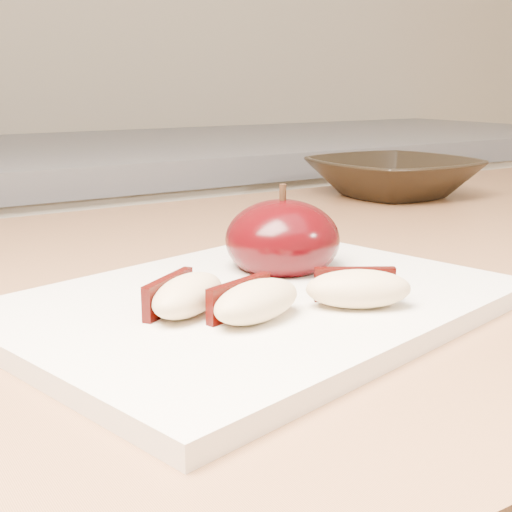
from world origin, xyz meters
TOP-DOWN VIEW (x-y plane):
  - back_cabinet at (0.00, 1.20)m, footprint 2.40×0.62m
  - cutting_board at (-0.05, 0.40)m, footprint 0.35×0.29m
  - apple_half at (0.01, 0.45)m, footprint 0.10×0.10m
  - apple_wedge_a at (-0.10, 0.39)m, footprint 0.07×0.06m
  - apple_wedge_b at (-0.07, 0.36)m, footprint 0.07×0.05m
  - apple_wedge_c at (-0.01, 0.35)m, footprint 0.07×0.06m
  - bowl at (0.35, 0.70)m, footprint 0.20×0.20m

SIDE VIEW (x-z plane):
  - back_cabinet at x=0.00m, z-range 0.00..0.94m
  - cutting_board at x=-0.05m, z-range 0.90..0.91m
  - apple_wedge_a at x=-0.10m, z-range 0.91..0.94m
  - apple_wedge_b at x=-0.07m, z-range 0.91..0.94m
  - apple_wedge_c at x=-0.01m, z-range 0.91..0.94m
  - bowl at x=0.35m, z-range 0.90..0.95m
  - apple_half at x=0.01m, z-range 0.90..0.97m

